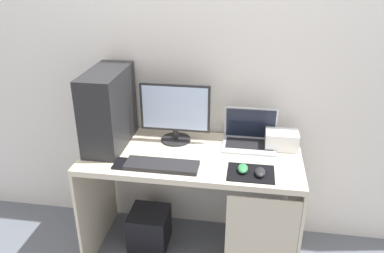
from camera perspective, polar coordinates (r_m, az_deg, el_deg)
ground_plane at (r=2.81m, az=0.00°, el=-17.79°), size 8.00×8.00×0.00m
wall_back at (r=2.50m, az=1.33°, el=10.81°), size 4.00×0.05×2.60m
desk at (r=2.44m, az=0.36°, el=-7.54°), size 1.32×0.62×0.77m
pc_tower at (r=2.44m, az=-12.19°, el=2.60°), size 0.21×0.48×0.48m
monitor at (r=2.44m, az=-2.50°, el=2.00°), size 0.44×0.19×0.39m
laptop at (r=2.48m, az=8.47°, el=-1.61°), size 0.33×0.23×0.23m
projector at (r=2.47m, az=13.04°, el=-1.93°), size 0.20×0.14×0.11m
keyboard at (r=2.22m, az=-4.46°, el=-5.71°), size 0.42×0.14×0.02m
mousepad at (r=2.19m, az=8.64°, el=-6.78°), size 0.26×0.20×0.00m
mouse_left at (r=2.19m, az=7.50°, el=-6.13°), size 0.06×0.10×0.03m
mouse_right at (r=2.17m, az=10.00°, el=-6.63°), size 0.06×0.10×0.03m
cell_phone at (r=2.29m, az=-10.49°, el=-5.37°), size 0.07×0.13×0.01m
subwoofer at (r=2.81m, az=-6.27°, el=-14.58°), size 0.26×0.26×0.26m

